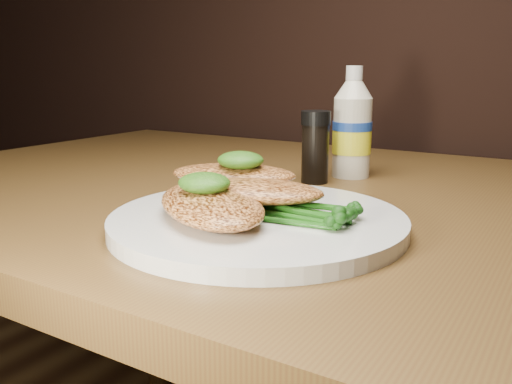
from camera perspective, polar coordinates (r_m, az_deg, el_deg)
The scene contains 9 objects.
plate at distance 0.56m, azimuth 0.18°, elevation -3.11°, with size 0.30×0.30×0.02m, color silver.
chicken_front at distance 0.54m, azimuth -4.74°, elevation -1.28°, with size 0.18×0.09×0.03m, color #E58F49.
chicken_mid at distance 0.57m, azimuth -0.53°, elevation 0.15°, with size 0.15×0.08×0.02m, color #E58F49.
chicken_back at distance 0.61m, azimuth -2.38°, elevation 1.88°, with size 0.14×0.07×0.02m, color #E58F49.
pesto_front at distance 0.54m, azimuth -5.44°, elevation 0.96°, with size 0.05×0.05×0.02m, color #103507.
pesto_back at distance 0.60m, azimuth -1.63°, elevation 3.36°, with size 0.05×0.05×0.02m, color #103507.
broccolini_bundle at distance 0.54m, azimuth 4.08°, elevation -1.59°, with size 0.15×0.12×0.02m, color #1B5512, non-canonical shape.
mayo_bottle at distance 0.82m, azimuth 10.07°, elevation 7.21°, with size 0.06×0.06×0.16m, color beige, non-canonical shape.
pepper_grinder at distance 0.77m, azimuth 6.23°, elevation 4.69°, with size 0.04×0.04×0.10m, color black, non-canonical shape.
Camera 1 is at (0.38, 0.41, 0.91)m, focal length 38.18 mm.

